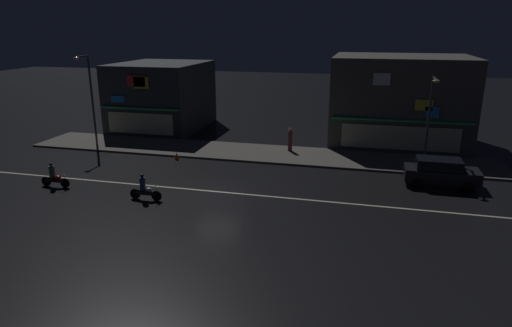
% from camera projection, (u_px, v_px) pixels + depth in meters
% --- Properties ---
extents(ground_plane, '(140.00, 140.00, 0.00)m').
position_uv_depth(ground_plane, '(218.00, 192.00, 26.20)').
color(ground_plane, black).
extents(lane_divider_stripe, '(33.77, 0.16, 0.01)m').
position_uv_depth(lane_divider_stripe, '(218.00, 192.00, 26.20)').
color(lane_divider_stripe, beige).
rests_on(lane_divider_stripe, ground).
extents(sidewalk_far, '(35.55, 4.76, 0.14)m').
position_uv_depth(sidewalk_far, '(254.00, 153.00, 34.07)').
color(sidewalk_far, '#5B5954').
rests_on(sidewalk_far, ground).
extents(storefront_left_block, '(10.69, 8.48, 7.04)m').
position_uv_depth(storefront_left_block, '(399.00, 100.00, 36.65)').
color(storefront_left_block, '#56514C').
rests_on(storefront_left_block, ground).
extents(storefront_center_block, '(7.54, 9.22, 6.08)m').
position_uv_depth(storefront_center_block, '(162.00, 96.00, 42.08)').
color(storefront_center_block, '#383A3F').
rests_on(storefront_center_block, ground).
extents(streetlamp_west, '(0.44, 1.64, 7.09)m').
position_uv_depth(streetlamp_west, '(90.00, 93.00, 34.74)').
color(streetlamp_west, '#47494C').
rests_on(streetlamp_west, sidewalk_far).
extents(streetlamp_mid, '(0.44, 1.64, 6.10)m').
position_uv_depth(streetlamp_mid, '(430.00, 114.00, 29.19)').
color(streetlamp_mid, '#47494C').
rests_on(streetlamp_mid, sidewalk_far).
extents(pedestrian_on_sidewalk, '(0.33, 0.33, 1.79)m').
position_uv_depth(pedestrian_on_sidewalk, '(290.00, 140.00, 34.09)').
color(pedestrian_on_sidewalk, brown).
rests_on(pedestrian_on_sidewalk, sidewalk_far).
extents(parked_car_near_kerb, '(4.30, 1.98, 1.67)m').
position_uv_depth(parked_car_near_kerb, '(441.00, 172.00, 27.03)').
color(parked_car_near_kerb, black).
rests_on(parked_car_near_kerb, ground).
extents(motorcycle_lead, '(1.90, 0.60, 1.52)m').
position_uv_depth(motorcycle_lead, '(54.00, 177.00, 26.85)').
color(motorcycle_lead, black).
rests_on(motorcycle_lead, ground).
extents(motorcycle_following, '(1.90, 0.60, 1.52)m').
position_uv_depth(motorcycle_following, '(145.00, 189.00, 24.83)').
color(motorcycle_following, black).
rests_on(motorcycle_following, ground).
extents(traffic_cone, '(0.36, 0.36, 0.55)m').
position_uv_depth(traffic_cone, '(177.00, 156.00, 32.44)').
color(traffic_cone, orange).
rests_on(traffic_cone, ground).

